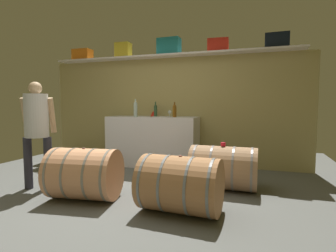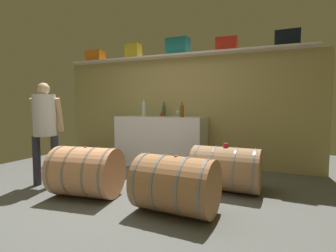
{
  "view_description": "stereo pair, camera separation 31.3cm",
  "coord_description": "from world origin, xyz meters",
  "views": [
    {
      "loc": [
        1.61,
        -2.85,
        1.18
      ],
      "look_at": [
        0.56,
        0.4,
        0.91
      ],
      "focal_mm": 28.56,
      "sensor_mm": 36.0,
      "label": 1
    },
    {
      "loc": [
        1.9,
        -2.74,
        1.18
      ],
      "look_at": [
        0.56,
        0.4,
        0.91
      ],
      "focal_mm": 28.56,
      "sensor_mm": 36.0,
      "label": 2
    }
  ],
  "objects": [
    {
      "name": "red_funnel",
      "position": [
        -0.31,
        2.12,
        1.01
      ],
      "size": [
        0.11,
        0.11,
        0.11
      ],
      "primitive_type": "cone",
      "color": "red",
      "rests_on": "work_cabinet"
    },
    {
      "name": "back_wall_panel",
      "position": [
        0.0,
        2.27,
        1.05
      ],
      "size": [
        5.25,
        0.1,
        2.1
      ],
      "primitive_type": "cube",
      "color": "tan",
      "rests_on": "ground"
    },
    {
      "name": "wine_barrel_far",
      "position": [
        -0.4,
        -0.05,
        0.32
      ],
      "size": [
        0.91,
        0.73,
        0.65
      ],
      "rotation": [
        0.0,
        0.0,
        0.13
      ],
      "color": "tan",
      "rests_on": "ground"
    },
    {
      "name": "toolcase_yellow",
      "position": [
        -0.96,
        2.12,
        2.28
      ],
      "size": [
        0.3,
        0.22,
        0.3
      ],
      "primitive_type": "cube",
      "rotation": [
        0.0,
        0.0,
        0.02
      ],
      "color": "gold",
      "rests_on": "high_shelf_board"
    },
    {
      "name": "wine_glass",
      "position": [
        0.06,
        2.02,
        1.04
      ],
      "size": [
        0.07,
        0.07,
        0.12
      ],
      "color": "white",
      "rests_on": "work_cabinet"
    },
    {
      "name": "toolcase_black",
      "position": [
        1.94,
        2.12,
        2.26
      ],
      "size": [
        0.4,
        0.24,
        0.26
      ],
      "primitive_type": "cube",
      "rotation": [
        0.0,
        0.0,
        -0.05
      ],
      "color": "black",
      "rests_on": "high_shelf_board"
    },
    {
      "name": "wine_bottle_clear",
      "position": [
        -0.53,
        1.76,
        1.11
      ],
      "size": [
        0.07,
        0.07,
        0.33
      ],
      "color": "#B1C8C0",
      "rests_on": "work_cabinet"
    },
    {
      "name": "work_cabinet",
      "position": [
        -0.25,
        1.92,
        0.48
      ],
      "size": [
        1.73,
        0.59,
        0.96
      ],
      "primitive_type": "cube",
      "color": "white",
      "rests_on": "ground"
    },
    {
      "name": "tasting_cup",
      "position": [
        1.2,
        0.89,
        0.63
      ],
      "size": [
        0.07,
        0.07,
        0.05
      ],
      "primitive_type": "cylinder",
      "color": "red",
      "rests_on": "wine_barrel_near"
    },
    {
      "name": "toolcase_orange",
      "position": [
        -1.93,
        2.12,
        2.25
      ],
      "size": [
        0.4,
        0.24,
        0.23
      ],
      "primitive_type": "cube",
      "rotation": [
        0.0,
        0.0,
        0.01
      ],
      "color": "orange",
      "rests_on": "high_shelf_board"
    },
    {
      "name": "ground_plane",
      "position": [
        0.0,
        0.57,
        -0.01
      ],
      "size": [
        6.45,
        7.75,
        0.02
      ],
      "primitive_type": "cube",
      "color": "#5A5C58"
    },
    {
      "name": "toolcase_teal",
      "position": [
        0.01,
        2.12,
        2.29
      ],
      "size": [
        0.44,
        0.25,
        0.32
      ],
      "primitive_type": "cube",
      "rotation": [
        0.0,
        0.0,
        -0.05
      ],
      "color": "teal",
      "rests_on": "high_shelf_board"
    },
    {
      "name": "wine_bottle_amber",
      "position": [
        0.21,
        1.85,
        1.08
      ],
      "size": [
        0.07,
        0.07,
        0.28
      ],
      "color": "brown",
      "rests_on": "work_cabinet"
    },
    {
      "name": "high_shelf_board",
      "position": [
        0.0,
        2.12,
        2.12
      ],
      "size": [
        4.83,
        0.4,
        0.03
      ],
      "primitive_type": "cube",
      "color": "silver",
      "rests_on": "back_wall_panel"
    },
    {
      "name": "wine_barrel_near",
      "position": [
        1.21,
        0.89,
        0.3
      ],
      "size": [
        0.92,
        0.62,
        0.61
      ],
      "rotation": [
        0.0,
        0.0,
        -0.02
      ],
      "color": "#A17854",
      "rests_on": "ground"
    },
    {
      "name": "toolcase_red",
      "position": [
        0.95,
        2.12,
        2.25
      ],
      "size": [
        0.38,
        0.29,
        0.23
      ],
      "primitive_type": "cube",
      "rotation": [
        0.0,
        0.0,
        0.06
      ],
      "color": "red",
      "rests_on": "high_shelf_board"
    },
    {
      "name": "wine_bottle_green",
      "position": [
        -0.23,
        2.03,
        1.08
      ],
      "size": [
        0.06,
        0.06,
        0.29
      ],
      "color": "#304F33",
      "rests_on": "work_cabinet"
    },
    {
      "name": "winemaker_pouring",
      "position": [
        -1.28,
        0.12,
        0.92
      ],
      "size": [
        0.48,
        0.43,
        1.5
      ],
      "rotation": [
        0.0,
        0.0,
        0.43
      ],
      "color": "#2D2C38",
      "rests_on": "ground"
    },
    {
      "name": "wine_barrel_flank",
      "position": [
        0.86,
        -0.09,
        0.31
      ],
      "size": [
        0.9,
        0.67,
        0.63
      ],
      "rotation": [
        0.0,
        0.0,
        -0.06
      ],
      "color": "#A67044",
      "rests_on": "ground"
    }
  ]
}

